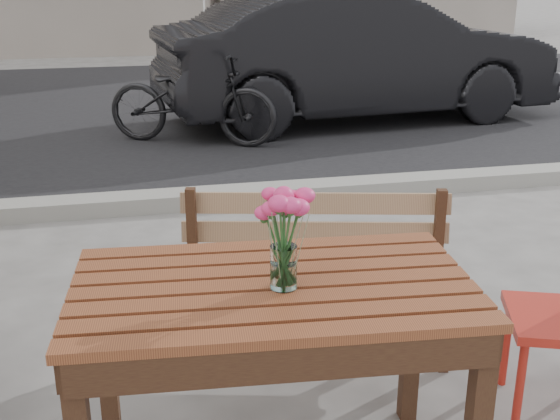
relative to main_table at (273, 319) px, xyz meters
The scene contains 6 objects.
street 5.17m from the main_table, 87.22° to the left, with size 30.00×8.12×0.12m.
main_table is the anchor object (origin of this frame).
main_bench 0.99m from the main_table, 66.62° to the left, with size 1.30×0.65×0.78m.
main_vase 0.33m from the main_table, 62.03° to the right, with size 0.18×0.18×0.33m.
parked_car 6.21m from the main_table, 69.10° to the left, with size 1.58×4.53×1.49m, color black.
bicycle 5.04m from the main_table, 87.25° to the left, with size 0.61×1.76×0.92m, color black.
Camera 1 is at (-0.66, -2.02, 1.72)m, focal length 45.00 mm.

